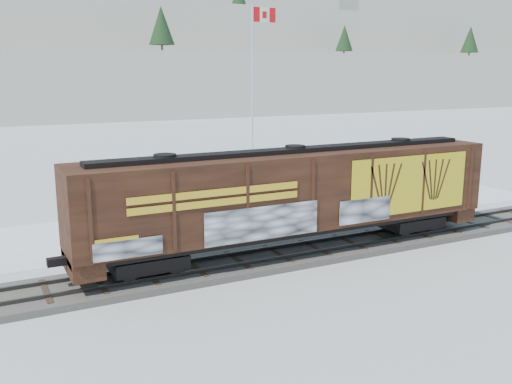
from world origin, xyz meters
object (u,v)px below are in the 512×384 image
hopper_railcar (295,193)px  car_white (274,211)px  flagpole (254,121)px  car_dark (387,190)px  car_silver (229,212)px

hopper_railcar → car_white: bearing=69.8°
flagpole → car_white: bearing=-110.2°
car_white → car_dark: bearing=-69.0°
flagpole → car_white: flagpole is taller
flagpole → car_white: 10.90m
hopper_railcar → car_silver: bearing=95.1°
hopper_railcar → car_dark: bearing=32.4°
hopper_railcar → flagpole: 16.18m
flagpole → car_silver: 11.62m
hopper_railcar → car_dark: (11.48, 7.29, -2.28)m
car_silver → car_dark: size_ratio=1.03×
car_white → hopper_railcar: bearing=170.7°
hopper_railcar → flagpole: bearing=69.8°
hopper_railcar → car_dark: size_ratio=4.13×
car_silver → car_dark: bearing=-95.8°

